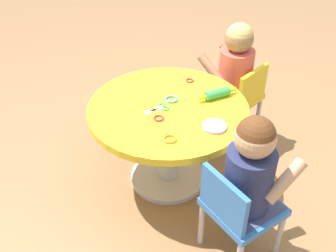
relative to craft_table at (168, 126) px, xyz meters
name	(u,v)px	position (x,y,z in m)	size (l,w,h in m)	color
ground_plane	(168,177)	(0.00, 0.00, -0.38)	(10.00, 10.00, 0.00)	olive
craft_table	(168,126)	(0.00, 0.00, 0.00)	(0.84, 0.84, 0.51)	silver
child_chair_left	(238,209)	(-0.57, -0.19, -0.08)	(0.39, 0.39, 0.54)	#B7B7BC
seated_child_left	(251,168)	(-0.56, -0.22, 0.15)	(0.37, 0.42, 0.51)	#3F4772
child_chair_right	(237,97)	(0.30, -0.52, -0.08)	(0.41, 0.41, 0.54)	#B7B7BC
seated_child_right	(236,63)	(0.33, -0.50, 0.15)	(0.44, 0.41, 0.51)	#3F4772
rolling_pin	(217,94)	(0.02, -0.28, 0.16)	(0.08, 0.23, 0.05)	green
craft_scissors	(159,108)	(-0.01, 0.05, 0.13)	(0.09, 0.14, 0.01)	silver
playdough_blob_0	(214,126)	(-0.23, -0.17, 0.14)	(0.12, 0.12, 0.01)	#CC99E5
cookie_cutter_0	(159,118)	(-0.10, 0.07, 0.14)	(0.05, 0.05, 0.01)	red
cookie_cutter_1	(170,139)	(-0.27, 0.06, 0.14)	(0.07, 0.07, 0.01)	orange
cookie_cutter_2	(190,80)	(0.22, -0.18, 0.14)	(0.05, 0.05, 0.01)	red
cookie_cutter_3	(171,99)	(0.05, -0.03, 0.14)	(0.07, 0.07, 0.01)	#3F99D8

